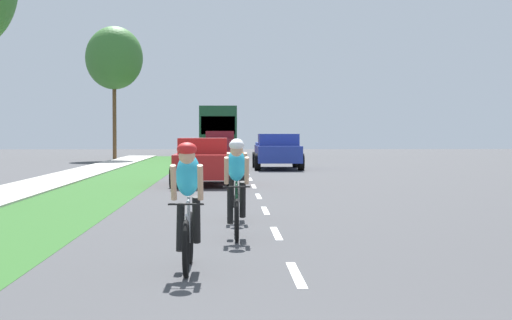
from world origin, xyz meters
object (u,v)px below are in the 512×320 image
cyclist_lead (188,205)px  cyclist_distant (237,178)px  suv_maroon (220,145)px  bus_dark_green (219,129)px  sedan_red (203,161)px  cyclist_trailing (236,188)px  street_tree_far (114,58)px  pickup_blue (277,151)px

cyclist_lead → cyclist_distant: size_ratio=1.00×
cyclist_lead → suv_maroon: bearing=90.0°
bus_dark_green → sedan_red: bearing=-90.3°
cyclist_lead → cyclist_trailing: 3.11m
cyclist_distant → cyclist_lead: bearing=-96.4°
suv_maroon → sedan_red: bearing=-90.7°
cyclist_lead → street_tree_far: bearing=99.0°
cyclist_lead → sedan_red: cyclist_lead is taller
cyclist_trailing → pickup_blue: (2.17, 24.98, 0.02)m
cyclist_lead → street_tree_far: 42.28m
pickup_blue → bus_dark_green: bearing=97.7°
sedan_red → bus_dark_green: (0.15, 33.23, 1.21)m
cyclist_trailing → suv_maroon: 37.69m
cyclist_lead → bus_dark_green: (-0.16, 49.81, 1.17)m
cyclist_trailing → sedan_red: cyclist_trailing is taller
cyclist_lead → cyclist_distant: (0.66, 5.84, 0.00)m
sedan_red → suv_maroon: suv_maroon is taller
cyclist_lead → suv_maroon: suv_maroon is taller
cyclist_lead → street_tree_far: street_tree_far is taller
pickup_blue → street_tree_far: size_ratio=0.61×
sedan_red → bus_dark_green: 33.26m
cyclist_lead → cyclist_trailing: size_ratio=1.00×
cyclist_distant → suv_maroon: suv_maroon is taller
sedan_red → suv_maroon: bearing=89.3°
bus_dark_green → street_tree_far: street_tree_far is taller
sedan_red → street_tree_far: (-6.28, 24.82, 5.56)m
cyclist_lead → bus_dark_green: bus_dark_green is taller
cyclist_distant → street_tree_far: 36.71m
bus_dark_green → cyclist_distant: bearing=-88.9°
cyclist_lead → suv_maroon: size_ratio=0.37×
cyclist_distant → pickup_blue: bearing=84.5°
cyclist_lead → sedan_red: 16.58m
cyclist_distant → bus_dark_green: bearing=91.1°
bus_dark_green → street_tree_far: size_ratio=1.40×
sedan_red → bus_dark_green: size_ratio=0.37×
cyclist_trailing → street_tree_far: size_ratio=0.21×
street_tree_far → pickup_blue: bearing=-54.9°
suv_maroon → street_tree_far: bearing=174.2°
cyclist_trailing → street_tree_far: bearing=100.7°
cyclist_lead → pickup_blue: pickup_blue is taller
sedan_red → cyclist_distant: bearing=-84.8°
cyclist_trailing → suv_maroon: size_ratio=0.37×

